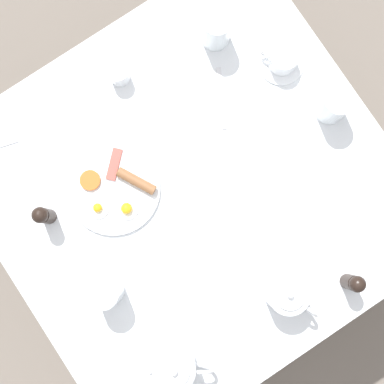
{
  "coord_description": "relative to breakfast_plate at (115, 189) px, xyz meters",
  "views": [
    {
      "loc": [
        -0.11,
        0.07,
        2.21
      ],
      "look_at": [
        0.0,
        0.0,
        0.74
      ],
      "focal_mm": 50.0,
      "sensor_mm": 36.0,
      "label": 1
    }
  ],
  "objects": [
    {
      "name": "ground_plane",
      "position": [
        -0.13,
        -0.17,
        -0.73
      ],
      "size": [
        8.0,
        8.0,
        0.0
      ],
      "primitive_type": "plane",
      "color": "#70665B"
    },
    {
      "name": "table",
      "position": [
        -0.13,
        -0.17,
        -0.07
      ],
      "size": [
        1.07,
        1.09,
        0.72
      ],
      "color": "silver",
      "rests_on": "ground_plane"
    },
    {
      "name": "breakfast_plate",
      "position": [
        0.0,
        0.0,
        0.0
      ],
      "size": [
        0.26,
        0.26,
        0.04
      ],
      "color": "white",
      "rests_on": "table"
    },
    {
      "name": "teapot_near",
      "position": [
        -0.49,
        -0.23,
        0.05
      ],
      "size": [
        0.2,
        0.11,
        0.14
      ],
      "rotation": [
        0.0,
        0.0,
        0.33
      ],
      "color": "white",
      "rests_on": "table"
    },
    {
      "name": "teapot_far",
      "position": [
        -0.48,
        0.12,
        0.05
      ],
      "size": [
        0.14,
        0.17,
        0.14
      ],
      "rotation": [
        0.0,
        0.0,
        0.87
      ],
      "color": "white",
      "rests_on": "table"
    },
    {
      "name": "teacup_with_saucer_left",
      "position": [
        0.04,
        -0.59,
        0.02
      ],
      "size": [
        0.13,
        0.13,
        0.06
      ],
      "color": "white",
      "rests_on": "table"
    },
    {
      "name": "water_glass_tall",
      "position": [
        0.21,
        -0.48,
        0.05
      ],
      "size": [
        0.08,
        0.08,
        0.12
      ],
      "color": "white",
      "rests_on": "table"
    },
    {
      "name": "water_glass_short",
      "position": [
        -0.22,
        0.16,
        0.05
      ],
      "size": [
        0.08,
        0.08,
        0.13
      ],
      "color": "white",
      "rests_on": "table"
    },
    {
      "name": "wine_glass_spare",
      "position": [
        -0.14,
        -0.62,
        0.05
      ],
      "size": [
        0.08,
        0.08,
        0.12
      ],
      "color": "white",
      "rests_on": "table"
    },
    {
      "name": "creamer_jug",
      "position": [
        0.26,
        -0.19,
        0.02
      ],
      "size": [
        0.08,
        0.06,
        0.06
      ],
      "color": "white",
      "rests_on": "table"
    },
    {
      "name": "pepper_grinder",
      "position": [
        -0.57,
        -0.39,
        0.05
      ],
      "size": [
        0.04,
        0.04,
        0.12
      ],
      "color": "black",
      "rests_on": "table"
    },
    {
      "name": "salt_grinder",
      "position": [
        0.04,
        0.19,
        0.05
      ],
      "size": [
        0.04,
        0.04,
        0.12
      ],
      "color": "black",
      "rests_on": "table"
    },
    {
      "name": "fork_by_plate",
      "position": [
        0.05,
        -0.39,
        -0.01
      ],
      "size": [
        0.16,
        0.1,
        0.0
      ],
      "rotation": [
        0.0,
        0.0,
        1.08
      ],
      "color": "silver",
      "rests_on": "table"
    },
    {
      "name": "knife_by_plate",
      "position": [
        -0.41,
        -0.52,
        -0.01
      ],
      "size": [
        0.22,
        0.04,
        0.0
      ],
      "rotation": [
        0.0,
        0.0,
        4.81
      ],
      "color": "silver",
      "rests_on": "table"
    },
    {
      "name": "spoon_for_tea",
      "position": [
        -0.23,
        -0.09,
        -0.01
      ],
      "size": [
        0.1,
        0.12,
        0.0
      ],
      "rotation": [
        0.0,
        0.0,
        3.79
      ],
      "color": "silver",
      "rests_on": "table"
    }
  ]
}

